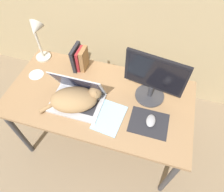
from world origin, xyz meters
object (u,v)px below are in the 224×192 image
object	(u,v)px
book_row	(80,58)
desk_lamp	(37,35)
computer_mouse	(151,121)
laptop	(77,97)
external_monitor	(154,78)
notepad	(110,117)
cd_disc	(36,75)
cat	(75,99)

from	to	relation	value
book_row	desk_lamp	xyz separation A→B (m)	(-0.33, -0.01, 0.17)
computer_mouse	desk_lamp	xyz separation A→B (m)	(-0.99, 0.35, 0.24)
laptop	external_monitor	xyz separation A→B (m)	(0.50, 0.20, 0.15)
external_monitor	computer_mouse	bearing A→B (deg)	-78.25
laptop	computer_mouse	xyz separation A→B (m)	(0.55, -0.03, -0.03)
laptop	computer_mouse	size ratio (longest dim) A/B	3.73
external_monitor	notepad	distance (m)	0.41
computer_mouse	notepad	world-z (taller)	computer_mouse
external_monitor	desk_lamp	distance (m)	0.95
computer_mouse	laptop	bearing A→B (deg)	177.33
external_monitor	book_row	world-z (taller)	external_monitor
external_monitor	desk_lamp	xyz separation A→B (m)	(-0.94, 0.13, 0.06)
desk_lamp	cd_disc	xyz separation A→B (m)	(0.00, -0.18, -0.26)
notepad	book_row	bearing A→B (deg)	132.34
desk_lamp	book_row	bearing A→B (deg)	2.31
cat	cd_disc	bearing A→B (deg)	157.41
book_row	cd_disc	distance (m)	0.39
cd_disc	laptop	bearing A→B (deg)	-19.02
book_row	desk_lamp	bearing A→B (deg)	-177.69
external_monitor	cd_disc	distance (m)	0.96
external_monitor	notepad	world-z (taller)	external_monitor
external_monitor	notepad	xyz separation A→B (m)	(-0.24, -0.27, -0.20)
cat	desk_lamp	size ratio (longest dim) A/B	1.04
book_row	desk_lamp	size ratio (longest dim) A/B	0.51
computer_mouse	book_row	bearing A→B (deg)	150.95
cat	book_row	world-z (taller)	book_row
desk_lamp	notepad	size ratio (longest dim) A/B	1.44
external_monitor	computer_mouse	distance (m)	0.29
external_monitor	book_row	bearing A→B (deg)	166.92
cat	book_row	xyz separation A→B (m)	(-0.11, 0.37, 0.03)
external_monitor	cd_disc	size ratio (longest dim) A/B	3.49
cat	notepad	size ratio (longest dim) A/B	1.49
desk_lamp	cd_disc	distance (m)	0.32
computer_mouse	cd_disc	world-z (taller)	computer_mouse
cd_disc	desk_lamp	bearing A→B (deg)	91.35
book_row	notepad	distance (m)	0.56
desk_lamp	notepad	xyz separation A→B (m)	(0.70, -0.40, -0.26)
desk_lamp	laptop	bearing A→B (deg)	-36.72
notepad	laptop	bearing A→B (deg)	164.79
computer_mouse	cd_disc	bearing A→B (deg)	169.91
computer_mouse	notepad	distance (m)	0.29
external_monitor	notepad	size ratio (longest dim) A/B	1.51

